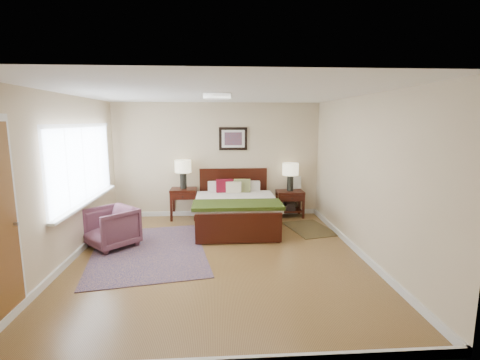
{
  "coord_description": "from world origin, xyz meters",
  "views": [
    {
      "loc": [
        -0.01,
        -5.16,
        2.1
      ],
      "look_at": [
        0.4,
        1.01,
        1.05
      ],
      "focal_mm": 26.0,
      "sensor_mm": 36.0,
      "label": 1
    }
  ],
  "objects_px": {
    "lamp_left": "(183,169)",
    "lamp_right": "(290,171)",
    "nightstand_right": "(290,201)",
    "armchair": "(111,227)",
    "bed": "(236,204)",
    "rug_persian": "(149,251)",
    "nightstand_left": "(184,194)"
  },
  "relations": [
    {
      "from": "lamp_right",
      "to": "lamp_left",
      "type": "bearing_deg",
      "value": 180.0
    },
    {
      "from": "nightstand_left",
      "to": "armchair",
      "type": "height_order",
      "value": "armchair"
    },
    {
      "from": "nightstand_right",
      "to": "lamp_right",
      "type": "xyz_separation_m",
      "value": [
        0.0,
        0.01,
        0.66
      ]
    },
    {
      "from": "armchair",
      "to": "rug_persian",
      "type": "distance_m",
      "value": 0.78
    },
    {
      "from": "lamp_left",
      "to": "armchair",
      "type": "bearing_deg",
      "value": -122.29
    },
    {
      "from": "bed",
      "to": "rug_persian",
      "type": "distance_m",
      "value": 1.98
    },
    {
      "from": "nightstand_left",
      "to": "armchair",
      "type": "relative_size",
      "value": 0.9
    },
    {
      "from": "nightstand_right",
      "to": "lamp_right",
      "type": "height_order",
      "value": "lamp_right"
    },
    {
      "from": "nightstand_left",
      "to": "rug_persian",
      "type": "relative_size",
      "value": 0.27
    },
    {
      "from": "bed",
      "to": "rug_persian",
      "type": "height_order",
      "value": "bed"
    },
    {
      "from": "nightstand_right",
      "to": "lamp_left",
      "type": "xyz_separation_m",
      "value": [
        -2.33,
        0.01,
        0.74
      ]
    },
    {
      "from": "armchair",
      "to": "rug_persian",
      "type": "height_order",
      "value": "armchair"
    },
    {
      "from": "lamp_left",
      "to": "rug_persian",
      "type": "bearing_deg",
      "value": -101.83
    },
    {
      "from": "bed",
      "to": "rug_persian",
      "type": "xyz_separation_m",
      "value": [
        -1.49,
        -1.21,
        -0.48
      ]
    },
    {
      "from": "bed",
      "to": "nightstand_right",
      "type": "bearing_deg",
      "value": 29.83
    },
    {
      "from": "nightstand_left",
      "to": "lamp_left",
      "type": "relative_size",
      "value": 1.09
    },
    {
      "from": "nightstand_left",
      "to": "nightstand_right",
      "type": "xyz_separation_m",
      "value": [
        2.33,
        0.01,
        -0.18
      ]
    },
    {
      "from": "nightstand_right",
      "to": "lamp_right",
      "type": "relative_size",
      "value": 0.96
    },
    {
      "from": "nightstand_right",
      "to": "rug_persian",
      "type": "bearing_deg",
      "value": -144.9
    },
    {
      "from": "rug_persian",
      "to": "nightstand_right",
      "type": "bearing_deg",
      "value": 25.11
    },
    {
      "from": "nightstand_left",
      "to": "rug_persian",
      "type": "xyz_separation_m",
      "value": [
        -0.41,
        -1.92,
        -0.53
      ]
    },
    {
      "from": "bed",
      "to": "armchair",
      "type": "xyz_separation_m",
      "value": [
        -2.15,
        -0.95,
        -0.15
      ]
    },
    {
      "from": "bed",
      "to": "nightstand_left",
      "type": "distance_m",
      "value": 1.3
    },
    {
      "from": "lamp_left",
      "to": "lamp_right",
      "type": "xyz_separation_m",
      "value": [
        2.33,
        0.0,
        -0.08
      ]
    },
    {
      "from": "bed",
      "to": "lamp_right",
      "type": "distance_m",
      "value": 1.54
    },
    {
      "from": "armchair",
      "to": "lamp_left",
      "type": "bearing_deg",
      "value": 102.82
    },
    {
      "from": "lamp_right",
      "to": "nightstand_right",
      "type": "bearing_deg",
      "value": -90.0
    },
    {
      "from": "lamp_right",
      "to": "nightstand_left",
      "type": "bearing_deg",
      "value": -179.46
    },
    {
      "from": "nightstand_left",
      "to": "armchair",
      "type": "xyz_separation_m",
      "value": [
        -1.06,
        -1.66,
        -0.2
      ]
    },
    {
      "from": "nightstand_right",
      "to": "armchair",
      "type": "relative_size",
      "value": 0.79
    },
    {
      "from": "nightstand_left",
      "to": "armchair",
      "type": "distance_m",
      "value": 1.98
    },
    {
      "from": "bed",
      "to": "armchair",
      "type": "relative_size",
      "value": 2.63
    }
  ]
}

